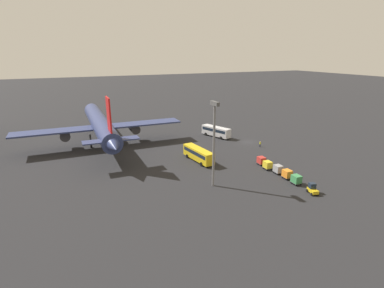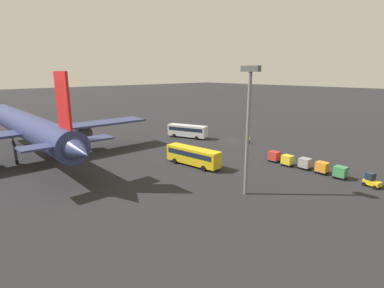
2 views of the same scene
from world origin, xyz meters
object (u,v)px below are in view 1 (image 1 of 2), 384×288
object	(u,v)px
baggage_tug	(313,189)
cargo_cart_orange	(287,174)
worker_person	(260,144)
cargo_cart_grey	(278,169)
cargo_cart_green	(296,179)
shuttle_bus_near	(216,131)
cargo_cart_red	(261,160)
cargo_cart_yellow	(268,165)
airplane	(100,124)
shuttle_bus_far	(198,154)

from	to	relation	value
baggage_tug	cargo_cart_orange	distance (m)	7.88
worker_person	cargo_cart_grey	world-z (taller)	cargo_cart_grey
cargo_cart_green	baggage_tug	bearing A→B (deg)	178.97
shuttle_bus_near	cargo_cart_green	world-z (taller)	shuttle_bus_near
cargo_cart_grey	cargo_cart_red	size ratio (longest dim) A/B	1.00
cargo_cart_yellow	airplane	bearing A→B (deg)	41.77
shuttle_bus_near	cargo_cart_red	bearing A→B (deg)	154.94
worker_person	cargo_cart_grey	bearing A→B (deg)	154.53
airplane	cargo_cart_grey	bearing A→B (deg)	-138.97
shuttle_bus_far	baggage_tug	xyz separation A→B (m)	(-26.55, -12.79, -1.08)
shuttle_bus_far	cargo_cart_red	distance (m)	16.14
airplane	baggage_tug	size ratio (longest dim) A/B	21.12
airplane	baggage_tug	world-z (taller)	airplane
shuttle_bus_far	cargo_cart_green	bearing A→B (deg)	-155.71
shuttle_bus_near	cargo_cart_grey	size ratio (longest dim) A/B	5.36
shuttle_bus_near	cargo_cart_orange	bearing A→B (deg)	156.02
baggage_tug	cargo_cart_green	distance (m)	4.70
cargo_cart_green	cargo_cart_orange	xyz separation A→B (m)	(3.17, -0.28, 0.00)
airplane	cargo_cart_red	distance (m)	48.69
shuttle_bus_near	shuttle_bus_far	distance (m)	24.52
shuttle_bus_near	shuttle_bus_far	size ratio (longest dim) A/B	0.95
baggage_tug	cargo_cart_grey	world-z (taller)	baggage_tug
shuttle_bus_near	shuttle_bus_far	xyz separation A→B (m)	(-18.85, 15.69, 0.00)
shuttle_bus_near	cargo_cart_green	xyz separation A→B (m)	(-40.70, 2.81, -0.83)
shuttle_bus_near	worker_person	xyz separation A→B (m)	(-15.54, -6.54, -1.15)
cargo_cart_orange	cargo_cart_yellow	distance (m)	6.36
baggage_tug	cargo_cart_orange	size ratio (longest dim) A/B	1.28
airplane	baggage_tug	bearing A→B (deg)	-145.91
cargo_cart_orange	cargo_cart_green	bearing A→B (deg)	175.00
cargo_cart_orange	cargo_cart_red	xyz separation A→B (m)	(9.52, -0.11, 0.00)
cargo_cart_green	cargo_cart_orange	world-z (taller)	same
shuttle_bus_near	cargo_cart_red	distance (m)	28.12
baggage_tug	cargo_cart_yellow	size ratio (longest dim) A/B	1.28
cargo_cart_yellow	cargo_cart_green	bearing A→B (deg)	-179.06
airplane	cargo_cart_green	xyz separation A→B (m)	(-47.06, -33.69, -5.33)
shuttle_bus_near	cargo_cart_grey	world-z (taller)	shuttle_bus_near
airplane	cargo_cart_grey	distance (m)	53.36
cargo_cart_yellow	baggage_tug	bearing A→B (deg)	-179.71
cargo_cart_orange	cargo_cart_yellow	xyz separation A→B (m)	(6.35, 0.43, 0.00)
airplane	worker_person	xyz separation A→B (m)	(-21.90, -43.04, -5.65)
airplane	worker_person	size ratio (longest dim) A/B	32.23
cargo_cart_red	airplane	bearing A→B (deg)	44.76
airplane	cargo_cart_green	size ratio (longest dim) A/B	27.14
cargo_cart_orange	cargo_cart_red	size ratio (longest dim) A/B	1.00
airplane	cargo_cart_orange	world-z (taller)	airplane
cargo_cart_green	cargo_cart_red	bearing A→B (deg)	-1.76
cargo_cart_green	cargo_cart_yellow	distance (m)	9.52
airplane	cargo_cart_green	distance (m)	58.12
worker_person	cargo_cart_yellow	bearing A→B (deg)	148.69
shuttle_bus_near	cargo_cart_grey	distance (m)	34.45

